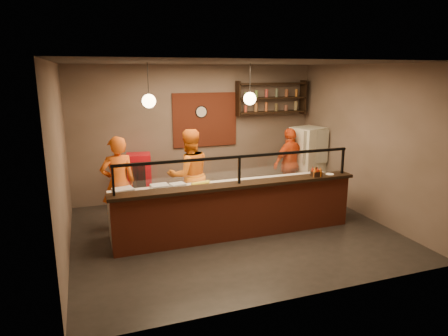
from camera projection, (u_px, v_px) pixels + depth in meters
name	position (u px, v px, depth m)	size (l,w,h in m)	color
floor	(233.00, 231.00, 7.82)	(6.00, 6.00, 0.00)	black
ceiling	(234.00, 63.00, 7.06)	(6.00, 6.00, 0.00)	#362F2A
wall_back	(197.00, 132.00, 9.72)	(6.00, 6.00, 0.00)	#715D53
wall_left	(61.00, 163.00, 6.46)	(5.00, 5.00, 0.00)	#715D53
wall_right	(366.00, 142.00, 8.41)	(5.00, 5.00, 0.00)	#715D53
wall_front	(302.00, 187.00, 5.15)	(6.00, 6.00, 0.00)	#715D53
brick_patch	(205.00, 120.00, 9.69)	(1.60, 0.04, 1.30)	maroon
service_counter	(239.00, 212.00, 7.42)	(4.60, 0.25, 1.00)	maroon
counter_ledge	(239.00, 185.00, 7.30)	(4.70, 0.37, 0.06)	black
worktop_cabinet	(230.00, 208.00, 7.90)	(4.60, 0.75, 0.85)	gray
worktop	(230.00, 186.00, 7.79)	(4.60, 0.75, 0.05)	silver
sneeze_guard	(239.00, 167.00, 7.22)	(4.50, 0.05, 0.52)	white
wall_shelving	(272.00, 98.00, 9.99)	(1.84, 0.28, 0.85)	black
wall_clock	(201.00, 112.00, 9.60)	(0.30, 0.30, 0.04)	black
pendant_left	(149.00, 101.00, 6.91)	(0.24, 0.24, 0.77)	black
pendant_right	(250.00, 98.00, 7.52)	(0.24, 0.24, 0.77)	black
cook_left	(118.00, 183.00, 7.77)	(0.68, 0.44, 1.86)	#E25B15
cook_mid	(189.00, 175.00, 8.28)	(0.93, 0.73, 1.91)	orange
cook_right	(290.00, 164.00, 9.65)	(1.02, 0.43, 1.74)	#E64B15
fridge	(307.00, 162.00, 9.94)	(0.71, 0.67, 1.71)	beige
red_cooler	(140.00, 180.00, 9.16)	(0.53, 0.48, 1.23)	red
pizza_dough	(280.00, 181.00, 8.02)	(0.48, 0.48, 0.01)	beige
prep_tub_a	(160.00, 189.00, 7.24)	(0.31, 0.25, 0.16)	silver
prep_tub_b	(178.00, 187.00, 7.39)	(0.27, 0.22, 0.13)	silver
prep_tub_c	(123.00, 193.00, 6.96)	(0.34, 0.27, 0.17)	silver
rolling_pin	(200.00, 183.00, 7.77)	(0.07, 0.07, 0.38)	gold
condiment_caddy	(316.00, 174.00, 7.76)	(0.18, 0.14, 0.10)	black
pepper_mill	(316.00, 172.00, 7.75)	(0.04, 0.04, 0.19)	black
small_plate	(330.00, 174.00, 7.91)	(0.16, 0.16, 0.01)	white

